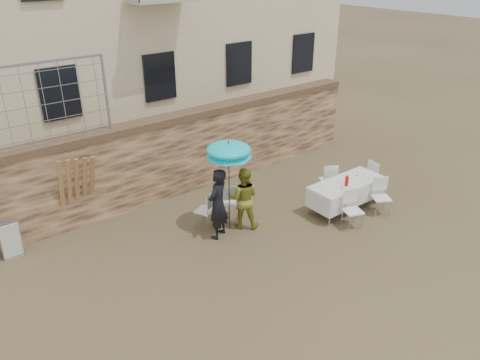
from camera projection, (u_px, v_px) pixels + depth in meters
ground at (291, 285)px, 9.50m from camera, size 80.00×80.00×0.00m
stone_wall at (165, 158)px, 12.58m from camera, size 13.00×0.50×2.20m
chain_link_fence at (36, 106)px, 10.05m from camera, size 3.20×0.06×1.80m
man_suit at (218, 204)px, 10.75m from camera, size 0.75×0.66×1.74m
woman_dress at (243, 198)px, 11.20m from camera, size 0.96×0.95×1.56m
umbrella at (229, 153)px, 10.54m from camera, size 1.07×1.07×2.13m
couple_chair_left at (205, 209)px, 11.32m from camera, size 0.64×0.64×0.96m
couple_chair_right at (228, 201)px, 11.70m from camera, size 0.66×0.66×0.96m
banquet_table at (347, 183)px, 12.03m from camera, size 2.10×0.85×0.78m
soda_bottle at (347, 181)px, 11.74m from camera, size 0.09×0.09×0.26m
table_chair_front_left at (353, 210)px, 11.28m from camera, size 0.61×0.61×0.96m
table_chair_front_right at (382, 197)px, 11.88m from camera, size 0.66×0.66×0.96m
table_chair_back at (328, 179)px, 12.82m from camera, size 0.65×0.65×0.96m
table_chair_side at (376, 176)px, 12.98m from camera, size 0.53×0.53×0.96m
chair_stack_right at (8, 236)px, 10.28m from camera, size 0.46×0.40×0.92m
wood_planks at (75, 193)px, 10.98m from camera, size 0.70×0.20×2.00m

